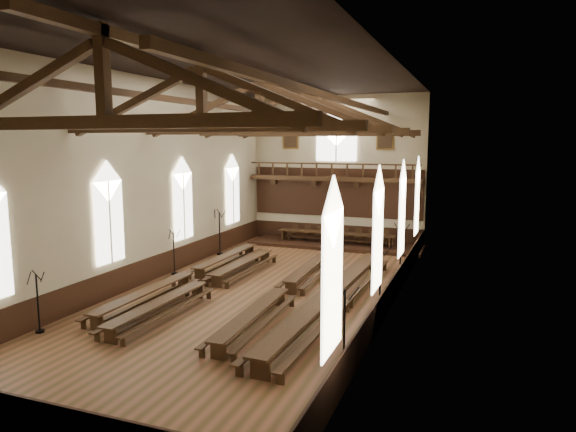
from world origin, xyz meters
name	(u,v)px	position (x,y,z in m)	size (l,w,h in m)	color
ground	(261,292)	(0.00, 0.00, 0.00)	(26.00, 26.00, 0.00)	brown
room_walls	(260,152)	(0.00, 0.00, 6.46)	(26.00, 26.00, 26.00)	#BCB48E
wainscot_band	(261,280)	(0.00, 0.00, 0.60)	(12.00, 26.00, 1.20)	black
side_windows	(260,212)	(0.00, 0.00, 3.74)	(11.85, 19.80, 4.50)	white
end_window	(336,137)	(0.00, 12.90, 7.22)	(2.80, 0.12, 3.80)	white
minstrels_gallery	(335,186)	(0.00, 12.66, 3.91)	(11.80, 1.24, 3.70)	#3D2713
portraits	(336,139)	(0.00, 12.90, 7.10)	(7.75, 0.09, 1.45)	brown
roof_trusses	(259,111)	(0.00, 0.00, 8.22)	(11.70, 25.70, 2.80)	#3D2713
refectory_row_a	(192,274)	(-3.71, 0.09, 0.51)	(1.43, 13.97, 0.70)	#3D2713
refectory_row_b	(207,282)	(-2.29, -0.87, 0.49)	(1.46, 13.69, 0.67)	#3D2713
refectory_row_c	(285,289)	(1.45, -0.67, 0.50)	(1.60, 13.82, 0.68)	#3D2713
refectory_row_d	(333,295)	(3.74, -1.01, 0.58)	(1.86, 14.91, 0.80)	#3D2713
dais	(335,245)	(0.43, 11.40, 0.10)	(11.40, 3.12, 0.21)	black
high_table	(335,234)	(0.43, 11.40, 0.83)	(7.89, 1.02, 0.74)	#3D2713
high_chairs	(338,234)	(0.43, 12.17, 0.73)	(6.73, 0.44, 0.95)	#3D2713
candelabrum_left_near	(39,314)	(-5.55, -7.44, 0.70)	(0.68, 0.69, 2.31)	black
candelabrum_left_mid	(174,261)	(-5.55, 1.41, 0.72)	(0.71, 0.70, 2.39)	black
candelabrum_left_far	(220,241)	(-5.55, 6.45, 0.86)	(0.77, 0.87, 2.83)	black
candelabrum_right_near	(344,342)	(5.55, -6.31, 0.79)	(0.69, 0.80, 2.60)	black
candelabrum_right_mid	(380,289)	(5.55, -0.30, 0.83)	(0.74, 0.84, 2.73)	black
candelabrum_right_far	(400,259)	(5.55, 5.43, 0.83)	(0.83, 0.77, 2.73)	black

